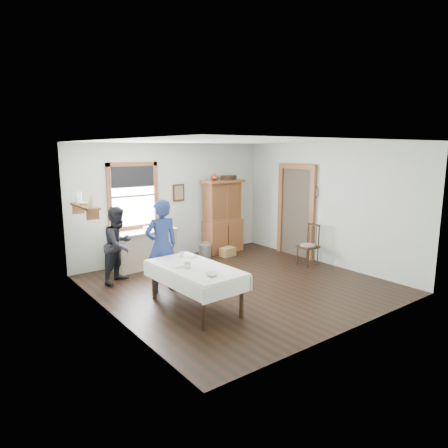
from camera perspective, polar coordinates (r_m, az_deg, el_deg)
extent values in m
cube|color=black|center=(7.79, 2.12, -8.54)|extent=(5.00, 5.00, 0.01)
cube|color=white|center=(7.36, 2.26, 11.66)|extent=(5.00, 5.00, 0.01)
cube|color=silver|center=(9.51, -7.36, 3.23)|extent=(5.00, 0.01, 2.70)
cube|color=silver|center=(5.77, 18.04, -2.03)|extent=(5.00, 0.01, 2.70)
cube|color=silver|center=(6.22, -16.02, -1.03)|extent=(0.01, 5.00, 2.70)
cube|color=silver|center=(9.22, 14.36, 2.75)|extent=(0.01, 5.00, 2.70)
cube|color=white|center=(9.02, -12.88, 3.93)|extent=(1.00, 0.02, 1.30)
cube|color=#9C5830|center=(8.95, -13.00, 8.34)|extent=(1.18, 0.06, 0.09)
cube|color=#9C5830|center=(9.10, -12.64, -0.43)|extent=(1.18, 0.06, 0.09)
cube|color=#9C5830|center=(8.79, -16.06, 3.61)|extent=(0.09, 0.06, 1.48)
cube|color=#9C5830|center=(9.23, -9.73, 4.19)|extent=(0.09, 0.06, 1.48)
cube|color=black|center=(8.94, -12.88, 6.59)|extent=(0.98, 0.03, 0.46)
cube|color=#484033|center=(9.79, 10.30, 1.58)|extent=(0.03, 0.90, 2.10)
cube|color=#9C5830|center=(9.43, 12.44, 1.16)|extent=(0.08, 0.12, 2.10)
cube|color=#9C5830|center=(10.12, 8.07, 1.94)|extent=(0.08, 0.12, 2.10)
cube|color=#9C5830|center=(9.66, 10.40, 8.08)|extent=(0.08, 1.14, 0.12)
cube|color=#9C5830|center=(7.62, -19.25, 2.41)|extent=(0.24, 1.00, 0.04)
cube|color=#9C5830|center=(7.26, -18.23, 1.29)|extent=(0.22, 0.03, 0.18)
cube|color=#9C5830|center=(8.02, -20.09, 2.01)|extent=(0.22, 0.03, 0.18)
cube|color=tan|center=(7.32, -18.59, 3.16)|extent=(0.03, 0.22, 0.24)
cylinder|color=white|center=(7.94, -20.09, 3.61)|extent=(0.12, 0.12, 0.22)
cube|color=#321C11|center=(9.52, -6.48, 4.47)|extent=(0.30, 0.04, 0.40)
torus|color=black|center=(9.33, 12.83, 5.20)|extent=(0.01, 0.27, 0.27)
cube|color=tan|center=(8.95, -11.22, -3.49)|extent=(1.47, 0.66, 0.82)
cube|color=#9C5830|center=(10.01, -0.16, 1.11)|extent=(1.07, 0.53, 1.81)
cube|color=white|center=(6.59, -4.17, -8.99)|extent=(1.00, 1.79, 0.70)
cube|color=#321C11|center=(9.11, 11.91, -2.92)|extent=(0.45, 0.45, 0.93)
cube|color=#A0A4A8|center=(9.57, -2.73, -3.91)|extent=(0.37, 0.37, 0.32)
cube|color=#AD8A4E|center=(9.73, 0.52, -3.99)|extent=(0.38, 0.28, 0.21)
imported|color=navy|center=(7.31, -8.90, -3.58)|extent=(0.60, 0.42, 1.57)
imported|color=black|center=(7.99, -14.78, -3.26)|extent=(0.85, 0.80, 1.38)
imported|color=white|center=(6.39, -5.25, -5.90)|extent=(0.14, 0.14, 0.09)
imported|color=white|center=(7.06, -6.06, -4.30)|extent=(0.12, 0.12, 0.09)
imported|color=white|center=(6.00, -1.71, -7.16)|extent=(0.25, 0.25, 0.05)
imported|color=#806D55|center=(9.06, -9.79, -0.55)|extent=(0.18, 0.23, 0.02)
imported|color=white|center=(8.96, -10.88, -0.57)|extent=(0.25, 0.25, 0.06)
imported|color=white|center=(7.67, -19.39, 2.80)|extent=(0.22, 0.22, 0.05)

